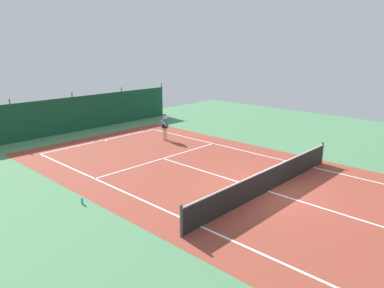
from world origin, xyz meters
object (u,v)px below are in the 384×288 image
tennis_ball_midcourt (140,128)px  tennis_player (165,125)px  tennis_ball_near_player (253,156)px  tennis_net (268,180)px  water_bottle (82,201)px

tennis_ball_midcourt → tennis_player: bearing=-104.0°
tennis_player → tennis_ball_near_player: (0.88, -6.04, -0.93)m
tennis_ball_near_player → tennis_net: bearing=-138.9°
tennis_ball_midcourt → water_bottle: bearing=-138.7°
tennis_ball_midcourt → tennis_net: bearing=-105.7°
tennis_player → tennis_ball_midcourt: 3.81m
tennis_ball_near_player → tennis_player: bearing=98.3°
tennis_ball_midcourt → tennis_ball_near_player: bearing=-90.1°
tennis_net → tennis_player: (2.70, 9.17, 0.45)m
water_bottle → tennis_net: bearing=-37.1°
tennis_player → tennis_ball_midcourt: size_ratio=24.85×
tennis_ball_near_player → tennis_ball_midcourt: bearing=89.9°
tennis_net → water_bottle: tennis_net is taller
tennis_net → tennis_ball_midcourt: size_ratio=153.33×
tennis_player → tennis_ball_near_player: tennis_player is taller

